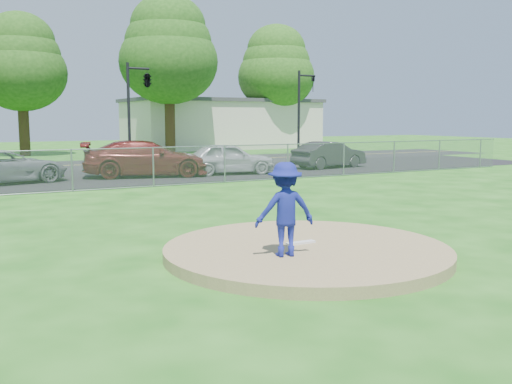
# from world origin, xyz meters

# --- Properties ---
(ground) EXTENTS (120.00, 120.00, 0.00)m
(ground) POSITION_xyz_m (0.00, 10.00, 0.00)
(ground) COLOR #1A5813
(ground) RESTS_ON ground
(pitchers_mound) EXTENTS (5.40, 5.40, 0.20)m
(pitchers_mound) POSITION_xyz_m (0.00, 0.00, 0.10)
(pitchers_mound) COLOR #90784F
(pitchers_mound) RESTS_ON ground
(pitching_rubber) EXTENTS (0.60, 0.15, 0.04)m
(pitching_rubber) POSITION_xyz_m (0.00, 0.20, 0.22)
(pitching_rubber) COLOR white
(pitching_rubber) RESTS_ON pitchers_mound
(chain_link_fence) EXTENTS (40.00, 0.06, 1.50)m
(chain_link_fence) POSITION_xyz_m (0.00, 12.00, 0.75)
(chain_link_fence) COLOR gray
(chain_link_fence) RESTS_ON ground
(parking_lot) EXTENTS (50.00, 8.00, 0.01)m
(parking_lot) POSITION_xyz_m (0.00, 16.50, 0.01)
(parking_lot) COLOR black
(parking_lot) RESTS_ON ground
(street) EXTENTS (60.00, 7.00, 0.01)m
(street) POSITION_xyz_m (0.00, 24.00, 0.00)
(street) COLOR black
(street) RESTS_ON ground
(commercial_building) EXTENTS (16.40, 9.40, 4.30)m
(commercial_building) POSITION_xyz_m (16.00, 38.00, 2.16)
(commercial_building) COLOR beige
(commercial_building) RESTS_ON ground
(tree_center) EXTENTS (6.16, 6.16, 9.84)m
(tree_center) POSITION_xyz_m (-1.00, 34.00, 6.47)
(tree_center) COLOR #352413
(tree_center) RESTS_ON ground
(tree_right) EXTENTS (7.28, 7.28, 11.63)m
(tree_right) POSITION_xyz_m (9.00, 32.00, 7.65)
(tree_right) COLOR #372314
(tree_right) RESTS_ON ground
(tree_far_right) EXTENTS (6.72, 6.72, 10.74)m
(tree_far_right) POSITION_xyz_m (20.00, 35.00, 7.06)
(tree_far_right) COLOR #372314
(tree_far_right) RESTS_ON ground
(traffic_signal_center) EXTENTS (1.42, 2.48, 5.60)m
(traffic_signal_center) POSITION_xyz_m (3.97, 22.00, 4.61)
(traffic_signal_center) COLOR black
(traffic_signal_center) RESTS_ON ground
(traffic_signal_right) EXTENTS (1.28, 0.20, 5.60)m
(traffic_signal_right) POSITION_xyz_m (14.24, 22.00, 3.36)
(traffic_signal_right) COLOR black
(traffic_signal_right) RESTS_ON ground
(pitcher) EXTENTS (1.17, 0.83, 1.65)m
(pitcher) POSITION_xyz_m (-0.77, -0.47, 1.02)
(pitcher) COLOR navy
(pitcher) RESTS_ON pitchers_mound
(parked_car_gray) EXTENTS (5.26, 3.42, 1.35)m
(parked_car_gray) POSITION_xyz_m (-3.87, 15.92, 0.68)
(parked_car_gray) COLOR gray
(parked_car_gray) RESTS_ON parking_lot
(parked_car_darkred) EXTENTS (5.96, 3.61, 1.61)m
(parked_car_darkred) POSITION_xyz_m (1.96, 15.86, 0.82)
(parked_car_darkred) COLOR maroon
(parked_car_darkred) RESTS_ON parking_lot
(parked_car_pearl) EXTENTS (4.56, 2.49, 1.47)m
(parked_car_pearl) POSITION_xyz_m (5.69, 15.17, 0.75)
(parked_car_pearl) COLOR silver
(parked_car_pearl) RESTS_ON parking_lot
(parked_car_charcoal) EXTENTS (4.36, 2.04, 1.38)m
(parked_car_charcoal) POSITION_xyz_m (11.91, 15.76, 0.70)
(parked_car_charcoal) COLOR #28282A
(parked_car_charcoal) RESTS_ON parking_lot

